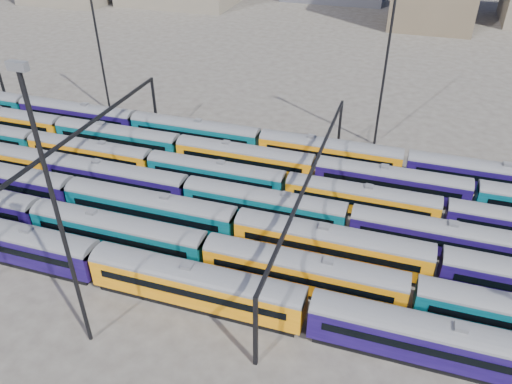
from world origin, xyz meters
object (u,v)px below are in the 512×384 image
(rake_0, at_px, (308,308))
(rake_1, at_px, (303,269))
(rake_2, at_px, (150,206))
(mast_2, at_px, (57,213))

(rake_0, relative_size, rake_1, 1.26)
(rake_0, distance_m, rake_2, 23.28)
(rake_1, height_order, mast_2, mast_2)
(rake_2, xyz_separation_m, mast_2, (2.73, -17.00, 11.22))
(rake_1, relative_size, rake_2, 0.69)
(rake_0, xyz_separation_m, mast_2, (-18.29, -7.00, 11.17))
(rake_0, height_order, rake_1, rake_0)
(rake_1, distance_m, rake_2, 20.08)
(rake_1, xyz_separation_m, mast_2, (-16.72, -12.00, 11.30))
(rake_2, relative_size, mast_2, 5.80)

